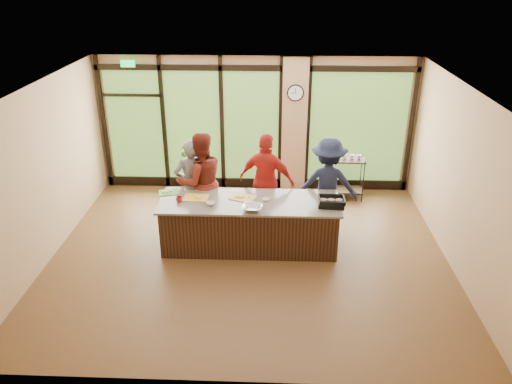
# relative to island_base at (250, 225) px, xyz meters

# --- Properties ---
(floor) EXTENTS (7.00, 7.00, 0.00)m
(floor) POSITION_rel_island_base_xyz_m (0.00, -0.30, -0.44)
(floor) COLOR brown
(floor) RESTS_ON ground
(ceiling) EXTENTS (7.00, 7.00, 0.00)m
(ceiling) POSITION_rel_island_base_xyz_m (0.00, -0.30, 2.56)
(ceiling) COLOR silver
(ceiling) RESTS_ON back_wall
(back_wall) EXTENTS (7.00, 0.00, 7.00)m
(back_wall) POSITION_rel_island_base_xyz_m (0.00, 2.70, 1.06)
(back_wall) COLOR tan
(back_wall) RESTS_ON floor
(left_wall) EXTENTS (0.00, 6.00, 6.00)m
(left_wall) POSITION_rel_island_base_xyz_m (-3.50, -0.30, 1.06)
(left_wall) COLOR tan
(left_wall) RESTS_ON floor
(right_wall) EXTENTS (0.00, 6.00, 6.00)m
(right_wall) POSITION_rel_island_base_xyz_m (3.50, -0.30, 1.06)
(right_wall) COLOR tan
(right_wall) RESTS_ON floor
(window_wall) EXTENTS (6.90, 0.12, 3.00)m
(window_wall) POSITION_rel_island_base_xyz_m (0.16, 2.65, 0.95)
(window_wall) COLOR tan
(window_wall) RESTS_ON floor
(island_base) EXTENTS (3.10, 1.00, 0.88)m
(island_base) POSITION_rel_island_base_xyz_m (0.00, 0.00, 0.00)
(island_base) COLOR #331D11
(island_base) RESTS_ON floor
(countertop) EXTENTS (3.20, 1.10, 0.04)m
(countertop) POSITION_rel_island_base_xyz_m (0.00, 0.00, 0.46)
(countertop) COLOR gray
(countertop) RESTS_ON island_base
(wall_clock) EXTENTS (0.36, 0.04, 0.36)m
(wall_clock) POSITION_rel_island_base_xyz_m (0.85, 2.57, 1.81)
(wall_clock) COLOR black
(wall_clock) RESTS_ON window_wall
(cook_left) EXTENTS (0.77, 0.66, 1.79)m
(cook_left) POSITION_rel_island_base_xyz_m (-1.16, 0.75, 0.45)
(cook_left) COLOR slate
(cook_left) RESTS_ON floor
(cook_midleft) EXTENTS (1.16, 1.06, 1.94)m
(cook_midleft) POSITION_rel_island_base_xyz_m (-0.97, 0.70, 0.53)
(cook_midleft) COLOR maroon
(cook_midleft) RESTS_ON floor
(cook_midright) EXTENTS (1.19, 0.77, 1.88)m
(cook_midright) POSITION_rel_island_base_xyz_m (0.28, 0.86, 0.50)
(cook_midright) COLOR #AD211A
(cook_midright) RESTS_ON floor
(cook_right) EXTENTS (1.24, 0.78, 1.83)m
(cook_right) POSITION_rel_island_base_xyz_m (1.45, 0.80, 0.48)
(cook_right) COLOR #181E35
(cook_right) RESTS_ON floor
(roasting_pan) EXTENTS (0.48, 0.39, 0.08)m
(roasting_pan) POSITION_rel_island_base_xyz_m (1.43, -0.12, 0.52)
(roasting_pan) COLOR black
(roasting_pan) RESTS_ON countertop
(mixing_bowl) EXTENTS (0.39, 0.39, 0.08)m
(mixing_bowl) POSITION_rel_island_base_xyz_m (0.06, -0.36, 0.52)
(mixing_bowl) COLOR silver
(mixing_bowl) RESTS_ON countertop
(cutting_board_left) EXTENTS (0.42, 0.36, 0.01)m
(cutting_board_left) POSITION_rel_island_base_xyz_m (-1.50, 0.29, 0.49)
(cutting_board_left) COLOR #499636
(cutting_board_left) RESTS_ON countertop
(cutting_board_center) EXTENTS (0.45, 0.34, 0.01)m
(cutting_board_center) POSITION_rel_island_base_xyz_m (-0.97, 0.08, 0.49)
(cutting_board_center) COLOR gold
(cutting_board_center) RESTS_ON countertop
(cutting_board_right) EXTENTS (0.52, 0.46, 0.01)m
(cutting_board_right) POSITION_rel_island_base_xyz_m (-0.13, 0.12, 0.49)
(cutting_board_right) COLOR gold
(cutting_board_right) RESTS_ON countertop
(prep_bowl_near) EXTENTS (0.22, 0.22, 0.05)m
(prep_bowl_near) POSITION_rel_island_base_xyz_m (-0.67, -0.18, 0.51)
(prep_bowl_near) COLOR silver
(prep_bowl_near) RESTS_ON countertop
(prep_bowl_mid) EXTENTS (0.17, 0.17, 0.04)m
(prep_bowl_mid) POSITION_rel_island_base_xyz_m (0.29, 0.03, 0.50)
(prep_bowl_mid) COLOR silver
(prep_bowl_mid) RESTS_ON countertop
(prep_bowl_far) EXTENTS (0.16, 0.16, 0.03)m
(prep_bowl_far) POSITION_rel_island_base_xyz_m (-0.21, 0.17, 0.50)
(prep_bowl_far) COLOR silver
(prep_bowl_far) RESTS_ON countertop
(red_ramekin) EXTENTS (0.15, 0.15, 0.09)m
(red_ramekin) POSITION_rel_island_base_xyz_m (-1.24, -0.08, 0.53)
(red_ramekin) COLOR red
(red_ramekin) RESTS_ON countertop
(flower_stand) EXTENTS (0.50, 0.50, 0.76)m
(flower_stand) POSITION_rel_island_base_xyz_m (-1.31, 1.92, -0.06)
(flower_stand) COLOR #331D11
(flower_stand) RESTS_ON floor
(flower_vase) EXTENTS (0.30, 0.30, 0.24)m
(flower_vase) POSITION_rel_island_base_xyz_m (-1.31, 1.92, 0.44)
(flower_vase) COLOR olive
(flower_vase) RESTS_ON flower_stand
(bar_cart) EXTENTS (0.76, 0.45, 1.02)m
(bar_cart) POSITION_rel_island_base_xyz_m (2.01, 2.16, 0.17)
(bar_cart) COLOR #331D11
(bar_cart) RESTS_ON floor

